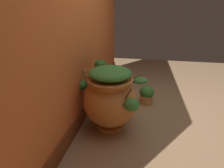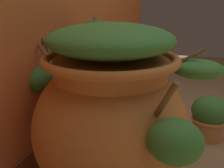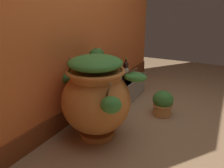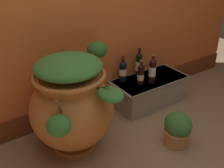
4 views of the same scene
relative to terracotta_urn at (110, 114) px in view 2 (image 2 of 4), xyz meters
The scene contains 7 objects.
terracotta_urn is the anchor object (origin of this frame).
stone_ledge 1.10m from the terracotta_urn, 10.43° to the left, with size 0.86×0.42×0.31m.
wine_bottle_left 0.89m from the terracotta_urn, 10.52° to the left, with size 0.07×0.07×0.28m.
wine_bottle_middle 0.83m from the terracotta_urn, 23.15° to the left, with size 0.08×0.08×0.29m.
wine_bottle_right 1.01m from the terracotta_urn, ahead, with size 0.08×0.08×0.33m.
wine_bottle_back 1.04m from the terracotta_urn, 18.42° to the left, with size 0.07×0.07×0.33m.
potted_shrub 0.97m from the terracotta_urn, 32.08° to the right, with size 0.24×0.26×0.32m.
Camera 2 is at (-1.33, 0.36, 0.94)m, focal length 39.70 mm.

